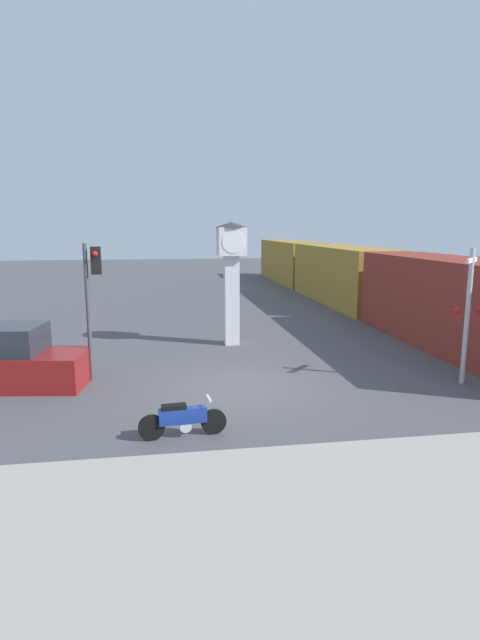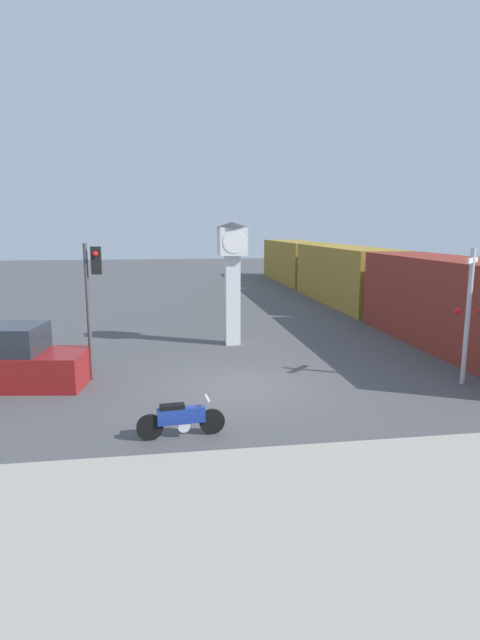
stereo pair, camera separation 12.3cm
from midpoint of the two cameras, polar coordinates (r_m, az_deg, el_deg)
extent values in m
plane|color=#4C4C4F|center=(14.59, 0.31, -7.64)|extent=(120.00, 120.00, 0.00)
cube|color=#9E998E|center=(8.13, 8.94, -23.22)|extent=(36.00, 6.00, 0.10)
cylinder|color=black|center=(11.37, -2.90, -11.51)|extent=(0.58, 0.15, 0.57)
cylinder|color=black|center=(11.21, -9.96, -12.00)|extent=(0.58, 0.15, 0.57)
cube|color=navy|center=(11.19, -6.42, -10.78)|extent=(1.06, 0.31, 0.34)
cube|color=black|center=(11.09, -7.44, -9.79)|extent=(0.55, 0.27, 0.10)
cylinder|color=silver|center=(11.29, -6.15, -11.89)|extent=(0.28, 0.22, 0.27)
cube|color=silver|center=(11.16, -3.45, -8.92)|extent=(0.10, 0.42, 0.04)
cube|color=white|center=(19.47, -0.69, 2.26)|extent=(0.56, 0.56, 3.50)
cube|color=white|center=(19.27, -0.71, 8.97)|extent=(1.06, 1.06, 1.06)
cylinder|color=white|center=(18.74, -0.48, 8.93)|extent=(0.84, 0.02, 0.84)
cone|color=#333338|center=(19.27, -0.71, 10.84)|extent=(1.27, 1.27, 0.20)
cube|color=maroon|center=(20.24, 24.23, 1.51)|extent=(2.80, 11.73, 3.40)
cube|color=olive|center=(31.23, 12.00, 5.08)|extent=(2.80, 11.73, 3.40)
cube|color=olive|center=(42.96, 6.23, 6.68)|extent=(2.80, 11.73, 3.40)
cylinder|color=#47474C|center=(15.41, -16.71, 0.76)|extent=(0.12, 0.12, 4.10)
cube|color=black|center=(15.20, -15.89, 6.56)|extent=(0.28, 0.24, 0.80)
sphere|color=red|center=(15.04, -16.00, 7.29)|extent=(0.16, 0.16, 0.16)
cylinder|color=#B7B7BC|center=(15.86, 24.79, 0.28)|extent=(0.14, 0.14, 3.99)
cube|color=white|center=(15.67, 25.25, 6.20)|extent=(0.82, 0.82, 0.14)
sphere|color=red|center=(15.59, 23.87, 0.93)|extent=(0.20, 0.20, 0.20)
cube|color=maroon|center=(15.95, -24.35, -5.14)|extent=(4.41, 2.37, 1.00)
cube|color=#262B33|center=(15.83, -25.26, -1.97)|extent=(2.41, 1.95, 0.80)
camera|label=1|loc=(0.06, -89.77, 0.04)|focal=28.00mm
camera|label=2|loc=(0.06, 90.23, -0.04)|focal=28.00mm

